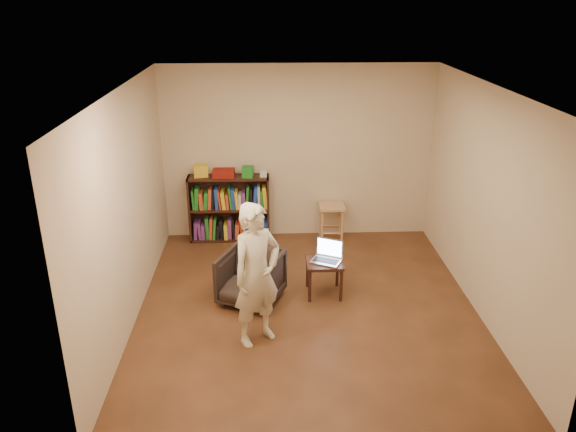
{
  "coord_description": "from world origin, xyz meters",
  "views": [
    {
      "loc": [
        -0.46,
        -5.8,
        3.53
      ],
      "look_at": [
        -0.22,
        0.35,
        1.06
      ],
      "focal_mm": 35.0,
      "sensor_mm": 36.0,
      "label": 1
    }
  ],
  "objects_px": {
    "bookshelf": "(229,212)",
    "armchair": "(251,278)",
    "stool": "(331,212)",
    "person": "(257,275)",
    "side_table": "(324,267)",
    "laptop": "(327,256)"
  },
  "relations": [
    {
      "from": "stool",
      "to": "armchair",
      "type": "height_order",
      "value": "armchair"
    },
    {
      "from": "bookshelf",
      "to": "side_table",
      "type": "relative_size",
      "value": 2.66
    },
    {
      "from": "bookshelf",
      "to": "armchair",
      "type": "height_order",
      "value": "bookshelf"
    },
    {
      "from": "stool",
      "to": "laptop",
      "type": "distance_m",
      "value": 1.67
    },
    {
      "from": "stool",
      "to": "person",
      "type": "distance_m",
      "value": 2.88
    },
    {
      "from": "bookshelf",
      "to": "armchair",
      "type": "distance_m",
      "value": 1.92
    },
    {
      "from": "bookshelf",
      "to": "laptop",
      "type": "relative_size",
      "value": 2.81
    },
    {
      "from": "laptop",
      "to": "bookshelf",
      "type": "bearing_deg",
      "value": 152.91
    },
    {
      "from": "armchair",
      "to": "laptop",
      "type": "relative_size",
      "value": 1.63
    },
    {
      "from": "bookshelf",
      "to": "side_table",
      "type": "bearing_deg",
      "value": -54.02
    },
    {
      "from": "laptop",
      "to": "person",
      "type": "xyz_separation_m",
      "value": [
        -0.85,
        -0.99,
        0.28
      ]
    },
    {
      "from": "bookshelf",
      "to": "person",
      "type": "height_order",
      "value": "person"
    },
    {
      "from": "side_table",
      "to": "bookshelf",
      "type": "bearing_deg",
      "value": 125.98
    },
    {
      "from": "bookshelf",
      "to": "side_table",
      "type": "distance_m",
      "value": 2.15
    },
    {
      "from": "stool",
      "to": "laptop",
      "type": "xyz_separation_m",
      "value": [
        -0.24,
        -1.66,
        0.07
      ]
    },
    {
      "from": "bookshelf",
      "to": "stool",
      "type": "xyz_separation_m",
      "value": [
        1.54,
        -0.06,
        0.01
      ]
    },
    {
      "from": "stool",
      "to": "laptop",
      "type": "height_order",
      "value": "laptop"
    },
    {
      "from": "bookshelf",
      "to": "laptop",
      "type": "bearing_deg",
      "value": -52.9
    },
    {
      "from": "bookshelf",
      "to": "person",
      "type": "xyz_separation_m",
      "value": [
        0.45,
        -2.71,
        0.35
      ]
    },
    {
      "from": "stool",
      "to": "person",
      "type": "relative_size",
      "value": 0.35
    },
    {
      "from": "side_table",
      "to": "laptop",
      "type": "distance_m",
      "value": 0.14
    },
    {
      "from": "armchair",
      "to": "side_table",
      "type": "distance_m",
      "value": 0.92
    }
  ]
}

